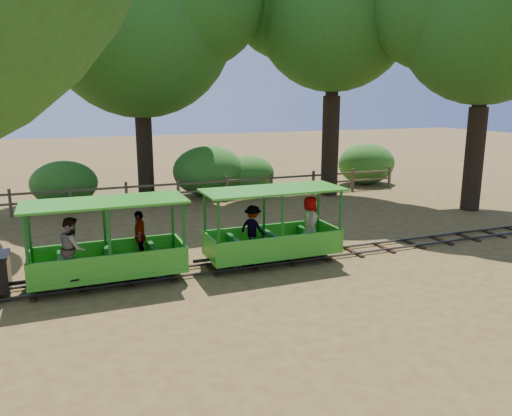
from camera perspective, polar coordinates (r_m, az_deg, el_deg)
name	(u,v)px	position (r m, az deg, el deg)	size (l,w,h in m)	color
ground	(286,261)	(12.98, 3.47, -6.07)	(90.00, 90.00, 0.00)	olive
track	(286,259)	(12.96, 3.47, -5.78)	(22.00, 1.00, 0.10)	#3F3D3A
carriage_front	(105,251)	(11.62, -16.88, -4.67)	(3.51, 1.43, 1.82)	green
carriage_rear	(276,232)	(12.61, 2.28, -2.80)	(3.51, 1.43, 1.82)	green
oak_nc	(136,10)	(21.24, -13.50, 21.11)	(9.31, 8.20, 10.76)	#2D2116
oak_ne	(333,2)	(21.89, 8.79, 22.29)	(8.11, 7.13, 10.81)	#2D2116
oak_e	(486,8)	(20.32, 24.79, 20.07)	(7.59, 6.68, 9.92)	#2D2116
fence	(203,188)	(20.16, -6.11, 2.31)	(18.10, 0.10, 1.00)	brown
shrub_west	(64,183)	(20.70, -21.08, 2.64)	(2.53, 1.95, 1.75)	#2D6B1E
shrub_mid_w	(208,171)	(21.48, -5.47, 4.26)	(3.07, 2.36, 2.13)	#2D6B1E
shrub_mid_e	(248,174)	(22.08, -0.90, 3.91)	(2.38, 1.83, 1.65)	#2D6B1E
shrub_east	(367,164)	(24.86, 12.52, 4.98)	(2.86, 2.20, 1.98)	#2D6B1E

